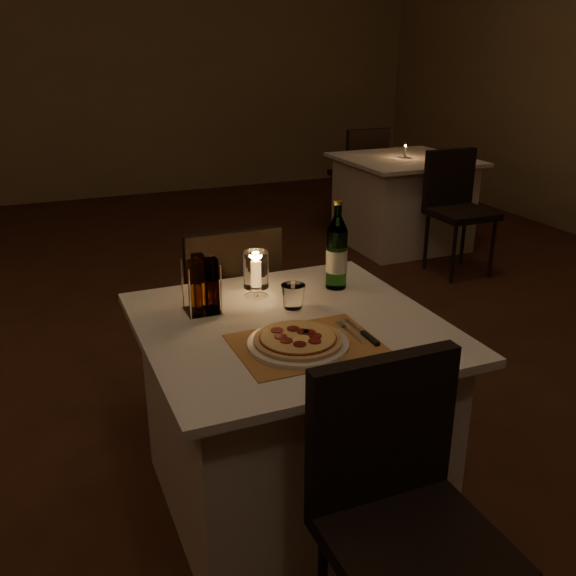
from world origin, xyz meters
name	(u,v)px	position (x,y,z in m)	size (l,w,h in m)	color
floor	(201,445)	(0.00, 0.00, -0.01)	(8.00, 10.00, 0.02)	#482517
wall_back	(62,55)	(0.00, 5.01, 1.50)	(8.00, 0.02, 3.00)	#977F58
main_table	(290,415)	(0.22, -0.48, 0.37)	(1.00, 1.00, 0.74)	white
chair_near	(399,496)	(0.22, -1.20, 0.55)	(0.42, 0.42, 0.90)	black
chair_far	(228,301)	(0.22, 0.23, 0.55)	(0.42, 0.42, 0.90)	black
placemat	(307,345)	(0.20, -0.66, 0.74)	(0.45, 0.34, 0.00)	#C38343
plate	(298,344)	(0.17, -0.66, 0.75)	(0.32, 0.32, 0.01)	white
pizza	(298,339)	(0.17, -0.66, 0.77)	(0.28, 0.28, 0.02)	#D8B77F
fork	(348,331)	(0.36, -0.63, 0.75)	(0.02, 0.18, 0.00)	silver
knife	(366,336)	(0.40, -0.69, 0.75)	(0.02, 0.22, 0.01)	black
tumbler	(293,296)	(0.28, -0.36, 0.78)	(0.09, 0.09, 0.09)	white
water_bottle	(337,253)	(0.51, -0.24, 0.88)	(0.08, 0.08, 0.34)	#64A659
hurricane_candle	(256,271)	(0.19, -0.23, 0.85)	(0.09, 0.09, 0.18)	white
cruet_caddy	(202,287)	(-0.03, -0.29, 0.84)	(0.12, 0.12, 0.21)	white
neighbor_table_right	(402,201)	(2.37, 2.20, 0.37)	(1.00, 1.00, 0.74)	white
neighbor_chair_ra	(456,199)	(2.37, 1.48, 0.55)	(0.42, 0.42, 0.90)	black
neighbor_chair_rb	(362,166)	(2.37, 2.91, 0.55)	(0.42, 0.42, 0.90)	black
neighbor_candle_right	(405,152)	(2.37, 2.20, 0.79)	(0.03, 0.03, 0.11)	white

